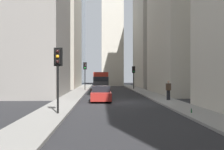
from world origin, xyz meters
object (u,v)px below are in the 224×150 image
traffic_light_midblock (85,70)px  traffic_light_far_junction (134,72)px  sedan_red (101,94)px  pedestrian (168,89)px  delivery_truck (101,81)px  traffic_light_foreground (58,65)px  discarded_bottle (191,111)px

traffic_light_midblock → traffic_light_far_junction: traffic_light_midblock is taller
sedan_red → traffic_light_far_junction: (22.25, -5.40, 2.19)m
traffic_light_far_junction → pedestrian: traffic_light_far_junction is taller
traffic_light_far_junction → pedestrian: size_ratio=2.10×
delivery_truck → traffic_light_midblock: bearing=112.7°
sedan_red → traffic_light_midblock: bearing=7.3°
traffic_light_far_junction → pedestrian: (-22.37, -0.70, -1.75)m
traffic_light_foreground → pedestrian: 12.82m
traffic_light_foreground → discarded_bottle: 8.41m
delivery_truck → traffic_light_far_junction: (2.45, -5.40, 1.39)m
discarded_bottle → traffic_light_far_junction: bearing=-0.0°
traffic_light_midblock → discarded_bottle: 29.44m
traffic_light_foreground → pedestrian: bearing=-43.1°
traffic_light_far_junction → discarded_bottle: size_ratio=13.68×
traffic_light_foreground → traffic_light_midblock: traffic_light_midblock is taller
delivery_truck → discarded_bottle: bearing=-169.6°
delivery_truck → traffic_light_foreground: bearing=175.0°
traffic_light_midblock → pedestrian: bearing=-155.8°
sedan_red → pedestrian: pedestrian is taller
sedan_red → discarded_bottle: size_ratio=15.93×
sedan_red → traffic_light_far_junction: 23.00m
pedestrian → delivery_truck: bearing=17.0°
traffic_light_foreground → traffic_light_midblock: bearing=-0.3°
delivery_truck → discarded_bottle: size_ratio=23.93×
discarded_bottle → traffic_light_midblock: bearing=15.4°
traffic_light_midblock → discarded_bottle: bearing=-164.6°
traffic_light_midblock → pedestrian: (-18.91, -8.52, -2.13)m
sedan_red → pedestrian: size_ratio=2.45×
delivery_truck → sedan_red: bearing=-180.0°
traffic_light_midblock → traffic_light_foreground: bearing=179.7°
traffic_light_far_junction → discarded_bottle: (-31.70, 0.02, -2.60)m
sedan_red → traffic_light_midblock: 19.11m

